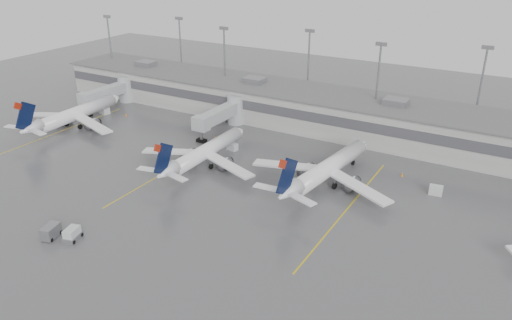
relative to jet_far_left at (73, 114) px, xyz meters
The scene contains 18 objects.
ground 59.52m from the jet_far_left, 29.06° to the right, with size 260.00×260.00×0.00m, color #4D4D4F.
terminal 59.56m from the jet_far_left, 29.27° to the left, with size 152.00×17.00×9.45m.
light_masts 63.21m from the jet_far_left, 33.88° to the left, with size 142.40×8.00×20.60m.
jet_bridge_left 17.24m from the jet_far_left, 101.87° to the left, with size 4.00×17.20×7.00m.
jet_bridge_right 35.69m from the jet_far_left, 28.18° to the left, with size 4.00×17.20×7.00m.
stand_markings 52.28m from the jet_far_left, ahead, with size 105.25×40.00×0.01m.
jet_far_left is the anchor object (origin of this frame).
jet_mid_left 39.27m from the jet_far_left, ahead, with size 25.60×28.66×9.28m.
jet_mid_right 62.85m from the jet_far_left, ahead, with size 27.58×31.10×10.08m.
baggage_tug 50.54m from the jet_far_left, 41.89° to the right, with size 2.56×3.30×1.89m.
baggage_cart 49.04m from the jet_far_left, 45.44° to the right, with size 2.50×3.40×1.96m.
gse_uld_a 10.74m from the jet_far_left, 96.31° to the left, with size 2.60×1.73×1.84m, color silver.
gse_uld_b 40.29m from the jet_far_left, ahead, with size 2.12×1.41×1.50m, color silver.
gse_uld_c 81.27m from the jet_far_left, ahead, with size 2.25×1.50×1.59m, color silver.
gse_loader 33.75m from the jet_far_left, 34.16° to the left, with size 1.77×2.84×1.77m, color slate.
cone_a 13.05m from the jet_far_left, 67.82° to the left, with size 0.45×0.45×0.71m, color orange.
cone_b 34.48m from the jet_far_left, 17.08° to the left, with size 0.46×0.46×0.73m, color orange.
cone_c 74.93m from the jet_far_left, ahead, with size 0.44×0.44×0.71m, color orange.
Camera 1 is at (40.48, -45.27, 40.84)m, focal length 35.00 mm.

